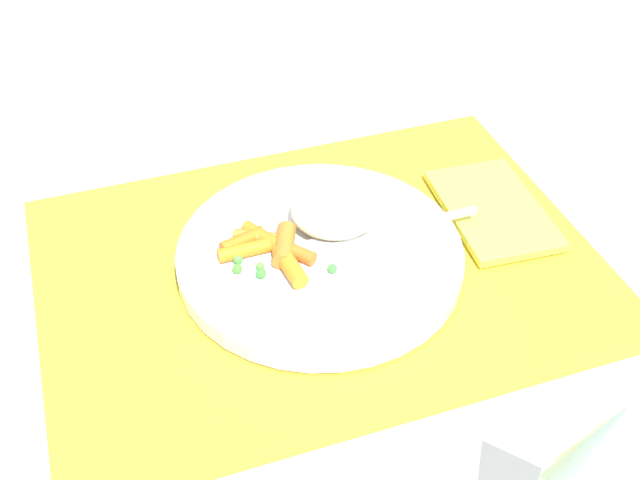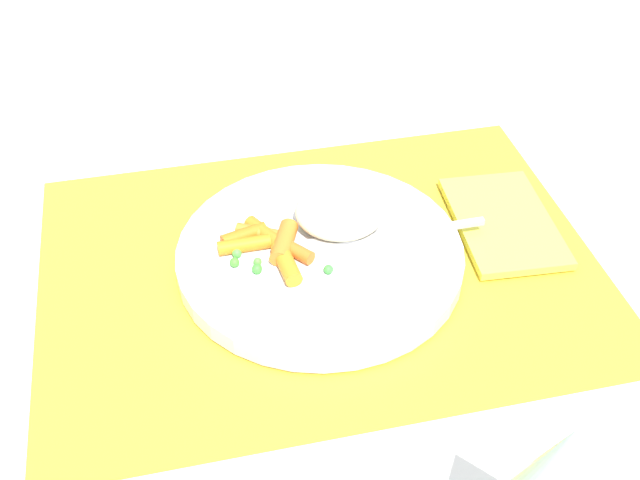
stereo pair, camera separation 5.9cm
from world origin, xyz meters
name	(u,v)px [view 1 (the left image)]	position (x,y,z in m)	size (l,w,h in m)	color
ground_plane	(320,267)	(0.00, 0.00, 0.00)	(2.40, 2.40, 0.00)	white
placemat	(320,265)	(0.00, 0.00, 0.00)	(0.51, 0.38, 0.01)	gold
plate	(320,256)	(0.00, 0.00, 0.02)	(0.26, 0.26, 0.02)	white
rice_mound	(335,210)	(-0.03, -0.03, 0.04)	(0.08, 0.08, 0.03)	beige
carrot_portion	(271,247)	(0.04, -0.01, 0.03)	(0.08, 0.09, 0.02)	orange
pea_scatter	(276,256)	(0.04, 0.00, 0.03)	(0.09, 0.07, 0.01)	green
fork	(362,236)	(-0.04, 0.00, 0.03)	(0.19, 0.02, 0.01)	#B8B8B8
wine_glass	(608,460)	(-0.06, 0.33, 0.12)	(0.07, 0.07, 0.17)	#B2E0CC
napkin	(493,210)	(-0.19, -0.01, 0.01)	(0.09, 0.15, 0.01)	#EAE54C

